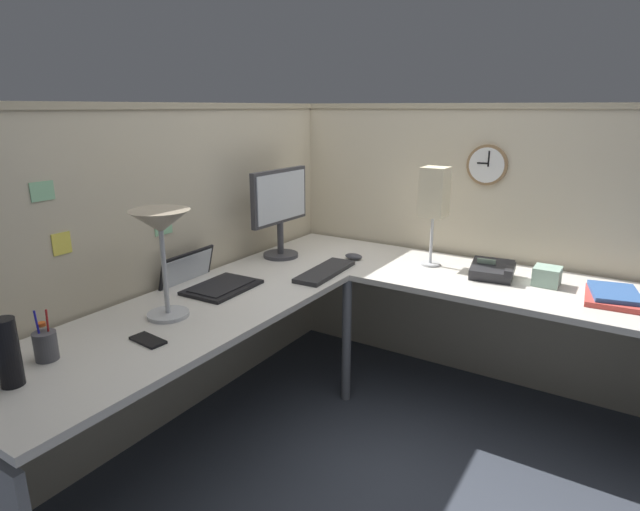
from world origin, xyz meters
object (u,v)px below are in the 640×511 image
Objects in this scene: thermos_flask at (8,353)px; book_stack at (613,296)px; desk_lamp_paper at (434,195)px; tissue_box at (547,276)px; desk_lamp_dome at (161,230)px; pen_cup at (46,345)px; wall_clock at (487,165)px; cell_phone at (148,340)px; computer_mouse at (354,256)px; monitor at (280,206)px; office_phone at (494,271)px; laptop at (207,281)px; keyboard at (325,271)px.

book_stack is (1.82, -1.52, -0.09)m from thermos_flask.
desk_lamp_paper is 0.68m from tissue_box.
desk_lamp_dome is 2.02× the size of thermos_flask.
wall_clock is at bearing -23.99° from pen_cup.
cell_phone is 0.46× the size of book_stack.
computer_mouse is at bearing 108.01° from desk_lamp_paper.
cell_phone is (0.28, -0.18, -0.05)m from pen_cup.
pen_cup is at bearing -177.21° from monitor.
office_phone is at bearing -39.68° from desk_lamp_dome.
desk_lamp_dome reaches higher than cell_phone.
office_phone is (0.85, -1.14, 0.01)m from laptop.
keyboard is 1.89× the size of office_phone.
pen_cup is 0.79× the size of office_phone.
wall_clock reaches higher than laptop.
tissue_box is (1.88, -1.24, -0.06)m from thermos_flask.
desk_lamp_paper is at bearing -27.42° from desk_lamp_dome.
desk_lamp_dome is at bearing 151.34° from wall_clock.
book_stack is (1.66, -1.59, -0.03)m from pen_cup.
keyboard is 1.95× the size of wall_clock.
thermos_flask is at bearing 167.48° from keyboard.
thermos_flask is (-1.77, 0.24, 0.09)m from computer_mouse.
laptop is 1.86m from book_stack.
laptop is at bearing 5.20° from pen_cup.
laptop is 0.85m from pen_cup.
desk_lamp_dome is (-0.96, -0.13, 0.07)m from monitor.
monitor is 1.27× the size of laptop.
laptop is 1.78× the size of thermos_flask.
pen_cup is 1.91m from desk_lamp_paper.
desk_lamp_dome is (-1.13, 0.25, 0.35)m from computer_mouse.
desk_lamp_paper is at bearing -71.99° from computer_mouse.
thermos_flask is 0.42× the size of desk_lamp_paper.
computer_mouse is at bearing 124.81° from wall_clock.
wall_clock is (1.18, -0.98, 0.50)m from laptop.
monitor is 0.97m from desk_lamp_dome.
wall_clock is (0.36, 0.69, 0.50)m from book_stack.
monitor is 1.70m from book_stack.
desk_lamp_dome reaches higher than pen_cup.
desk_lamp_paper is at bearing -68.65° from monitor.
desk_lamp_dome is 3.09× the size of cell_phone.
desk_lamp_dome is 0.68m from thermos_flask.
tissue_box is at bearing 77.52° from book_stack.
monitor reaches higher than thermos_flask.
monitor reaches higher than office_phone.
pen_cup is at bearing 142.86° from tissue_box.
desk_lamp_dome is at bearing 159.85° from keyboard.
wall_clock is at bearing -16.85° from cell_phone.
cell_phone is (-0.21, -0.12, -0.36)m from desk_lamp_dome.
thermos_flask is 2.37m from book_stack.
office_phone is at bearing -32.12° from pen_cup.
wall_clock is at bearing 26.24° from office_phone.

